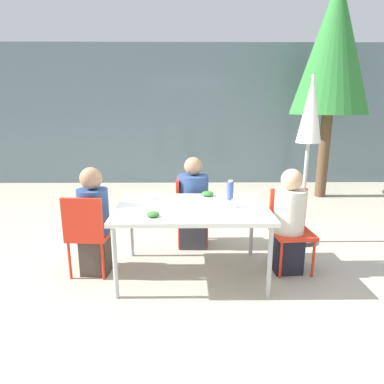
{
  "coord_description": "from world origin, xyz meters",
  "views": [
    {
      "loc": [
        -0.04,
        -3.27,
        1.72
      ],
      "look_at": [
        0.0,
        0.0,
        0.89
      ],
      "focal_mm": 32.0,
      "sensor_mm": 36.0,
      "label": 1
    }
  ],
  "objects": [
    {
      "name": "person_left",
      "position": [
        -1.01,
        0.07,
        0.54
      ],
      "size": [
        0.31,
        0.31,
        1.13
      ],
      "rotation": [
        0.0,
        0.0,
        -0.07
      ],
      "color": "#473D33",
      "rests_on": "ground"
    },
    {
      "name": "chair_left",
      "position": [
        -1.06,
        -0.01,
        0.5
      ],
      "size": [
        0.43,
        0.43,
        0.86
      ],
      "rotation": [
        0.0,
        0.0,
        -0.07
      ],
      "color": "red",
      "rests_on": "ground"
    },
    {
      "name": "building_facade",
      "position": [
        0.0,
        4.49,
        1.5
      ],
      "size": [
        10.0,
        0.2,
        3.0
      ],
      "color": "slate",
      "rests_on": "ground"
    },
    {
      "name": "person_far",
      "position": [
        0.02,
        0.76,
        0.52
      ],
      "size": [
        0.37,
        0.37,
        1.12
      ],
      "rotation": [
        0.0,
        0.0,
        -1.6
      ],
      "color": "#383842",
      "rests_on": "ground"
    },
    {
      "name": "plate_0",
      "position": [
        -0.35,
        -0.36,
        0.76
      ],
      "size": [
        0.22,
        0.22,
        0.06
      ],
      "color": "white",
      "rests_on": "dining_table"
    },
    {
      "name": "ground_plane",
      "position": [
        0.0,
        0.0,
        0.0
      ],
      "size": [
        24.0,
        24.0,
        0.0
      ],
      "primitive_type": "plane",
      "color": "#B2A893"
    },
    {
      "name": "person_right",
      "position": [
        1.01,
        0.07,
        0.53
      ],
      "size": [
        0.31,
        0.31,
        1.1
      ],
      "rotation": [
        0.0,
        0.0,
        -3.07
      ],
      "color": "black",
      "rests_on": "ground"
    },
    {
      "name": "tree_behind_left",
      "position": [
        2.53,
        3.14,
        2.7
      ],
      "size": [
        1.39,
        1.39,
        3.9
      ],
      "color": "brown",
      "rests_on": "ground"
    },
    {
      "name": "closed_umbrella",
      "position": [
        1.41,
        0.85,
        1.5
      ],
      "size": [
        0.36,
        0.36,
        2.06
      ],
      "color": "#333333",
      "rests_on": "ground"
    },
    {
      "name": "dining_table",
      "position": [
        0.0,
        0.0,
        0.69
      ],
      "size": [
        1.51,
        1.03,
        0.74
      ],
      "color": "white",
      "rests_on": "ground"
    },
    {
      "name": "salad_bowl",
      "position": [
        -0.47,
        0.3,
        0.76
      ],
      "size": [
        0.19,
        0.19,
        0.05
      ],
      "color": "white",
      "rests_on": "dining_table"
    },
    {
      "name": "chair_right",
      "position": [
        1.05,
        0.16,
        0.5
      ],
      "size": [
        0.43,
        0.43,
        0.86
      ],
      "rotation": [
        0.0,
        0.0,
        -3.07
      ],
      "color": "red",
      "rests_on": "ground"
    },
    {
      "name": "drinking_cup",
      "position": [
        0.42,
        -0.04,
        0.78
      ],
      "size": [
        0.07,
        0.07,
        0.08
      ],
      "color": "silver",
      "rests_on": "dining_table"
    },
    {
      "name": "bottle",
      "position": [
        0.41,
        0.24,
        0.84
      ],
      "size": [
        0.07,
        0.07,
        0.21
      ],
      "color": "#334C8E",
      "rests_on": "dining_table"
    },
    {
      "name": "plate_1",
      "position": [
        0.18,
        0.35,
        0.76
      ],
      "size": [
        0.24,
        0.24,
        0.07
      ],
      "color": "white",
      "rests_on": "dining_table"
    },
    {
      "name": "chair_far",
      "position": [
        -0.06,
        0.82,
        0.5
      ],
      "size": [
        0.41,
        0.41,
        0.86
      ],
      "rotation": [
        0.0,
        0.0,
        -1.6
      ],
      "color": "red",
      "rests_on": "ground"
    }
  ]
}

